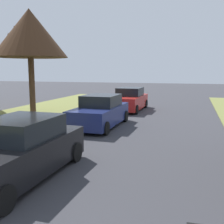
{
  "coord_description": "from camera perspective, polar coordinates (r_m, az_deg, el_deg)",
  "views": [
    {
      "loc": [
        2.1,
        0.66,
        2.81
      ],
      "look_at": [
        -0.23,
        8.42,
        1.56
      ],
      "focal_mm": 43.91,
      "sensor_mm": 36.0,
      "label": 1
    }
  ],
  "objects": [
    {
      "name": "street_tree_left_mid_b",
      "position": [
        15.9,
        -16.77,
        15.37
      ],
      "size": [
        4.01,
        4.01,
        6.0
      ],
      "color": "brown",
      "rests_on": "grass_verge_left"
    },
    {
      "name": "parked_sedan_black",
      "position": [
        7.61,
        -18.92,
        -7.65
      ],
      "size": [
        2.0,
        4.43,
        1.57
      ],
      "color": "black",
      "rests_on": "ground"
    },
    {
      "name": "parked_sedan_navy",
      "position": [
        13.69,
        -2.49,
        -0.02
      ],
      "size": [
        2.0,
        4.43,
        1.57
      ],
      "color": "navy",
      "rests_on": "ground"
    },
    {
      "name": "parked_sedan_red",
      "position": [
        19.35,
        3.65,
        2.54
      ],
      "size": [
        2.0,
        4.43,
        1.57
      ],
      "color": "red",
      "rests_on": "ground"
    }
  ]
}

